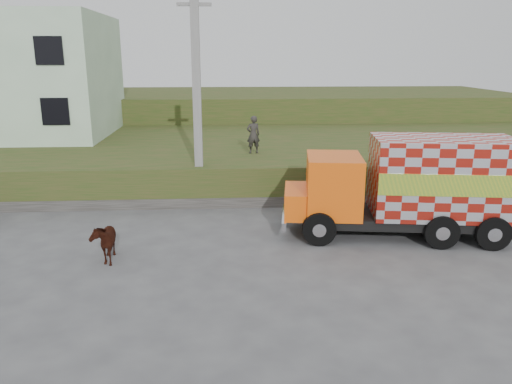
{
  "coord_description": "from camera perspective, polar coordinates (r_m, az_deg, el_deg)",
  "views": [
    {
      "loc": [
        -0.02,
        -13.78,
        5.5
      ],
      "look_at": [
        0.94,
        1.5,
        1.3
      ],
      "focal_mm": 35.0,
      "sensor_mm": 36.0,
      "label": 1
    }
  ],
  "objects": [
    {
      "name": "ground",
      "position": [
        14.83,
        -3.3,
        -6.44
      ],
      "size": [
        120.0,
        120.0,
        0.0
      ],
      "primitive_type": "plane",
      "color": "#474749",
      "rests_on": "ground"
    },
    {
      "name": "building",
      "position": [
        28.96,
        -26.5,
        11.81
      ],
      "size": [
        10.0,
        8.0,
        6.0
      ],
      "primitive_type": "cube",
      "color": "silver",
      "rests_on": "embankment"
    },
    {
      "name": "retaining_strip",
      "position": [
        18.85,
        -9.5,
        -1.2
      ],
      "size": [
        16.0,
        0.5,
        0.4
      ],
      "primitive_type": "cube",
      "color": "#595651",
      "rests_on": "ground"
    },
    {
      "name": "utility_pole",
      "position": [
        18.46,
        -6.77,
        10.82
      ],
      "size": [
        1.2,
        0.3,
        8.0
      ],
      "color": "gray",
      "rests_on": "ground"
    },
    {
      "name": "cargo_truck",
      "position": [
        16.11,
        17.23,
        0.65
      ],
      "size": [
        7.21,
        3.23,
        3.11
      ],
      "rotation": [
        0.0,
        0.0,
        -0.14
      ],
      "color": "black",
      "rests_on": "ground"
    },
    {
      "name": "pedestrian",
      "position": [
        21.04,
        -0.31,
        6.58
      ],
      "size": [
        0.65,
        0.51,
        1.58
      ],
      "primitive_type": "imported",
      "rotation": [
        0.0,
        0.0,
        3.39
      ],
      "color": "#292624",
      "rests_on": "embankment"
    },
    {
      "name": "embankment",
      "position": [
        24.25,
        -3.51,
        4.03
      ],
      "size": [
        40.0,
        12.0,
        1.5
      ],
      "primitive_type": "cube",
      "color": "#2A4717",
      "rests_on": "ground"
    },
    {
      "name": "embankment_far",
      "position": [
        36.0,
        -3.61,
        8.95
      ],
      "size": [
        40.0,
        12.0,
        3.0
      ],
      "primitive_type": "cube",
      "color": "#2A4717",
      "rests_on": "ground"
    },
    {
      "name": "cow",
      "position": [
        14.41,
        -17.0,
        -5.32
      ],
      "size": [
        0.82,
        1.45,
        1.16
      ],
      "primitive_type": "imported",
      "rotation": [
        0.0,
        0.0,
        0.15
      ],
      "color": "black",
      "rests_on": "ground"
    }
  ]
}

